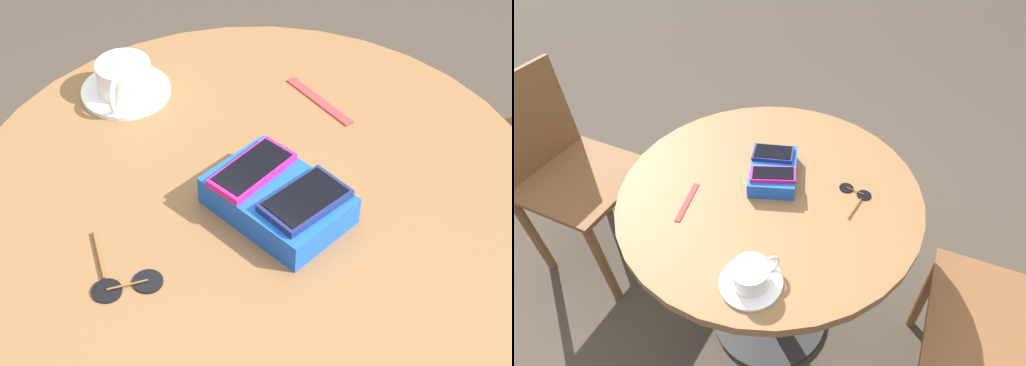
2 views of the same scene
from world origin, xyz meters
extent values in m
plane|color=#42382D|center=(0.00, 0.00, 0.00)|extent=(8.00, 8.00, 0.00)
cylinder|color=#2D2D2D|center=(0.00, 0.00, 0.01)|extent=(0.47, 0.47, 0.02)
cylinder|color=#2D2D2D|center=(0.00, 0.00, 0.36)|extent=(0.07, 0.07, 0.69)
cylinder|color=brown|center=(0.00, 0.00, 0.72)|extent=(0.88, 0.88, 0.03)
cube|color=blue|center=(-0.05, 0.01, 0.76)|extent=(0.21, 0.16, 0.05)
cube|color=white|center=(-0.06, -0.06, 0.75)|extent=(0.11, 0.02, 0.02)
cube|color=navy|center=(-0.10, 0.01, 0.79)|extent=(0.09, 0.13, 0.01)
cube|color=black|center=(-0.10, 0.01, 0.80)|extent=(0.08, 0.12, 0.00)
cube|color=#D11975|center=(0.00, 0.01, 0.79)|extent=(0.07, 0.13, 0.01)
cube|color=black|center=(0.00, 0.01, 0.80)|extent=(0.06, 0.12, 0.00)
cylinder|color=white|center=(0.32, -0.05, 0.74)|extent=(0.15, 0.15, 0.01)
cylinder|color=white|center=(0.32, -0.05, 0.77)|extent=(0.09, 0.09, 0.05)
cylinder|color=tan|center=(0.32, -0.05, 0.79)|extent=(0.08, 0.08, 0.00)
torus|color=white|center=(0.30, -0.01, 0.77)|extent=(0.04, 0.06, 0.06)
cube|color=red|center=(0.05, -0.24, 0.74)|extent=(0.15, 0.05, 0.00)
cylinder|color=black|center=(0.01, 0.22, 0.74)|extent=(0.04, 0.04, 0.00)
cylinder|color=black|center=(0.04, 0.27, 0.74)|extent=(0.04, 0.04, 0.00)
cylinder|color=brown|center=(0.02, 0.25, 0.74)|extent=(0.03, 0.05, 0.00)
cylinder|color=brown|center=(0.09, 0.23, 0.74)|extent=(0.07, 0.05, 0.00)
cube|color=brown|center=(0.31, 0.67, 0.46)|extent=(0.57, 0.57, 0.02)
cylinder|color=brown|center=(0.06, 0.58, 0.22)|extent=(0.04, 0.04, 0.45)
cube|color=brown|center=(-0.36, -0.75, 0.46)|extent=(0.57, 0.57, 0.02)
cube|color=brown|center=(-0.45, -0.93, 0.67)|extent=(0.37, 0.19, 0.40)
cylinder|color=brown|center=(-0.11, -0.66, 0.23)|extent=(0.04, 0.04, 0.45)
cylinder|color=brown|center=(-0.45, -0.49, 0.23)|extent=(0.04, 0.04, 0.45)
cylinder|color=brown|center=(-0.28, -1.00, 0.23)|extent=(0.04, 0.04, 0.45)
cylinder|color=brown|center=(-0.62, -0.83, 0.23)|extent=(0.04, 0.04, 0.45)
camera|label=1|loc=(-0.56, 0.71, 1.63)|focal=60.00mm
camera|label=2|loc=(0.85, -0.03, 1.55)|focal=28.00mm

